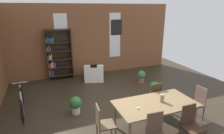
# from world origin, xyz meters

# --- Properties ---
(ground_plane) EXTENTS (10.06, 10.06, 0.00)m
(ground_plane) POSITION_xyz_m (0.00, 0.00, 0.00)
(ground_plane) COLOR #32291D
(back_wall_brick) EXTENTS (8.09, 0.12, 3.21)m
(back_wall_brick) POSITION_xyz_m (0.00, 3.93, 1.60)
(back_wall_brick) COLOR brown
(back_wall_brick) RESTS_ON ground
(window_pane_0) EXTENTS (0.55, 0.02, 2.08)m
(window_pane_0) POSITION_xyz_m (-1.24, 3.86, 1.76)
(window_pane_0) COLOR white
(window_pane_1) EXTENTS (0.55, 0.02, 2.08)m
(window_pane_1) POSITION_xyz_m (1.24, 3.86, 1.76)
(window_pane_1) COLOR white
(dining_table) EXTENTS (2.03, 1.06, 0.76)m
(dining_table) POSITION_xyz_m (0.38, -0.96, 0.68)
(dining_table) COLOR brown
(dining_table) RESTS_ON ground
(vase_on_table) EXTENTS (0.11, 0.11, 0.20)m
(vase_on_table) POSITION_xyz_m (0.57, -0.96, 0.86)
(vase_on_table) COLOR #998466
(vase_on_table) RESTS_ON dining_table
(tealight_candle_0) EXTENTS (0.04, 0.04, 0.04)m
(tealight_candle_0) POSITION_xyz_m (-0.17, -1.06, 0.78)
(tealight_candle_0) COLOR silver
(tealight_candle_0) RESTS_ON dining_table
(dining_chair_near_left) EXTENTS (0.43, 0.43, 0.95)m
(dining_chair_near_left) POSITION_xyz_m (-0.07, -1.72, 0.51)
(dining_chair_near_left) COLOR brown
(dining_chair_near_left) RESTS_ON ground
(dining_chair_head_left) EXTENTS (0.44, 0.44, 0.95)m
(dining_chair_head_left) POSITION_xyz_m (-1.01, -0.95, 0.51)
(dining_chair_head_left) COLOR brown
(dining_chair_head_left) RESTS_ON ground
(dining_chair_far_right) EXTENTS (0.42, 0.42, 0.95)m
(dining_chair_far_right) POSITION_xyz_m (0.84, -0.20, 0.51)
(dining_chair_far_right) COLOR #372D18
(dining_chair_far_right) RESTS_ON ground
(dining_chair_near_right) EXTENTS (0.40, 0.40, 0.95)m
(dining_chair_near_right) POSITION_xyz_m (0.84, -1.72, 0.51)
(dining_chair_near_right) COLOR #3B2619
(dining_chair_near_right) RESTS_ON ground
(dining_chair_head_right) EXTENTS (0.41, 0.41, 0.95)m
(dining_chair_head_right) POSITION_xyz_m (1.77, -0.96, 0.51)
(dining_chair_head_right) COLOR brown
(dining_chair_head_right) RESTS_ON ground
(bookshelf_tall) EXTENTS (1.07, 0.31, 2.18)m
(bookshelf_tall) POSITION_xyz_m (-1.50, 3.68, 1.09)
(bookshelf_tall) COLOR #2D2319
(bookshelf_tall) RESTS_ON ground
(armchair_white) EXTENTS (0.99, 0.99, 0.75)m
(armchair_white) POSITION_xyz_m (-0.09, 2.97, 0.28)
(armchair_white) COLOR white
(armchair_white) RESTS_ON ground
(bicycle_second) EXTENTS (0.44, 1.68, 0.89)m
(bicycle_second) POSITION_xyz_m (-2.84, 1.18, 0.33)
(bicycle_second) COLOR black
(bicycle_second) RESTS_ON ground
(potted_plant_by_shelf) EXTENTS (0.34, 0.34, 0.51)m
(potted_plant_by_shelf) POSITION_xyz_m (1.70, 1.99, 0.28)
(potted_plant_by_shelf) COLOR #9E6042
(potted_plant_by_shelf) RESTS_ON ground
(potted_plant_corner) EXTENTS (0.36, 0.36, 0.54)m
(potted_plant_corner) POSITION_xyz_m (-1.36, 0.54, 0.30)
(potted_plant_corner) COLOR silver
(potted_plant_corner) RESTS_ON ground
(potted_plant_window) EXTENTS (0.37, 0.37, 0.51)m
(potted_plant_window) POSITION_xyz_m (1.53, 0.76, 0.28)
(potted_plant_window) COLOR silver
(potted_plant_window) RESTS_ON ground
(framed_picture) EXTENTS (0.56, 0.03, 0.72)m
(framed_picture) POSITION_xyz_m (1.31, 3.85, 2.14)
(framed_picture) COLOR black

